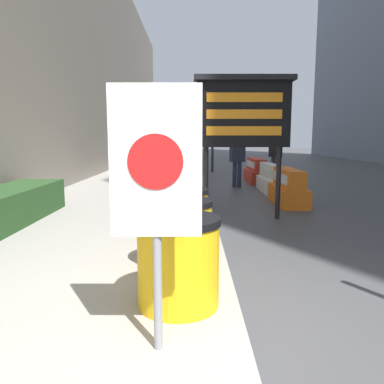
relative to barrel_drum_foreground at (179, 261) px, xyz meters
name	(u,v)px	position (x,y,z in m)	size (l,w,h in m)	color
ground_plane	(245,344)	(0.54, -0.37, -0.55)	(120.00, 120.00, 0.00)	#474749
building_left_facade	(67,26)	(-3.87, 9.43, 4.59)	(0.40, 50.40, 10.29)	gray
barrel_drum_foreground	(179,261)	(0.00, 0.00, 0.00)	(0.74, 0.74, 0.79)	yellow
barrel_drum_middle	(180,235)	(-0.02, 0.91, 0.00)	(0.74, 0.74, 0.79)	yellow
barrel_drum_back	(181,217)	(-0.03, 1.82, 0.00)	(0.74, 0.74, 0.79)	yellow
warning_sign	(156,178)	(-0.12, -0.71, 0.81)	(0.60, 0.08, 1.80)	gray
message_board	(244,114)	(1.12, 4.26, 1.52)	(1.92, 0.36, 2.79)	black
jersey_barrier_orange_near	(288,189)	(2.47, 5.91, -0.17)	(0.65, 1.72, 0.87)	orange
jersey_barrier_white	(271,180)	(2.47, 7.99, -0.18)	(0.50, 2.05, 0.84)	silver
jersey_barrier_red_striped	(256,172)	(2.47, 10.55, -0.16)	(0.64, 2.06, 0.88)	red
traffic_cone_near	(294,193)	(2.50, 5.49, -0.21)	(0.39, 0.39, 0.70)	black
traffic_light_near_curb	(213,108)	(1.10, 14.75, 2.44)	(0.28, 0.44, 4.13)	#2D2D30
pedestrian_worker	(238,156)	(1.59, 9.08, 0.48)	(0.51, 0.39, 1.74)	#23283D
pedestrian_passerby	(276,152)	(3.36, 11.45, 0.52)	(0.48, 0.56, 1.82)	#333338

